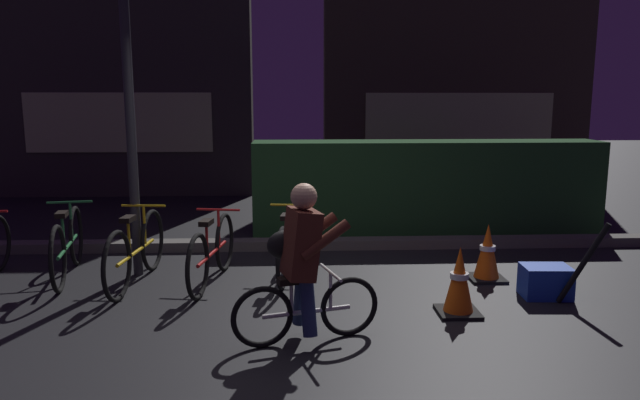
% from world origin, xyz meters
% --- Properties ---
extents(ground_plane, '(40.00, 40.00, 0.00)m').
position_xyz_m(ground_plane, '(0.00, 0.00, 0.00)').
color(ground_plane, black).
extents(sidewalk_curb, '(12.00, 0.24, 0.12)m').
position_xyz_m(sidewalk_curb, '(0.00, 2.20, 0.06)').
color(sidewalk_curb, '#56544F').
rests_on(sidewalk_curb, ground).
extents(hedge_row, '(4.80, 0.70, 1.27)m').
position_xyz_m(hedge_row, '(1.80, 3.10, 0.64)').
color(hedge_row, '#214723').
rests_on(hedge_row, ground).
extents(storefront_left, '(4.92, 0.54, 4.83)m').
position_xyz_m(storefront_left, '(-3.28, 6.50, 2.40)').
color(storefront_left, '#383330').
rests_on(storefront_left, ground).
extents(storefront_right, '(5.45, 0.54, 4.43)m').
position_xyz_m(storefront_right, '(3.32, 7.20, 2.21)').
color(storefront_right, '#42382D').
rests_on(storefront_right, ground).
extents(street_post, '(0.10, 0.10, 2.82)m').
position_xyz_m(street_post, '(-1.72, 1.20, 1.41)').
color(street_post, '#2D2D33').
rests_on(street_post, ground).
extents(parked_bike_left_mid, '(0.46, 1.65, 0.77)m').
position_xyz_m(parked_bike_left_mid, '(-2.42, 1.14, 0.35)').
color(parked_bike_left_mid, black).
rests_on(parked_bike_left_mid, ground).
extents(parked_bike_center_left, '(0.46, 1.67, 0.77)m').
position_xyz_m(parked_bike_center_left, '(-1.64, 0.87, 0.35)').
color(parked_bike_center_left, black).
rests_on(parked_bike_center_left, ground).
extents(parked_bike_center_right, '(0.46, 1.57, 0.73)m').
position_xyz_m(parked_bike_center_right, '(-0.88, 0.85, 0.33)').
color(parked_bike_center_right, black).
rests_on(parked_bike_center_right, ground).
extents(parked_bike_right_mid, '(0.46, 1.56, 0.72)m').
position_xyz_m(parked_bike_right_mid, '(-0.11, 1.11, 0.33)').
color(parked_bike_right_mid, black).
rests_on(parked_bike_right_mid, ground).
extents(traffic_cone_near, '(0.36, 0.36, 0.61)m').
position_xyz_m(traffic_cone_near, '(1.38, -0.10, 0.29)').
color(traffic_cone_near, black).
rests_on(traffic_cone_near, ground).
extents(traffic_cone_far, '(0.36, 0.36, 0.59)m').
position_xyz_m(traffic_cone_far, '(1.94, 0.85, 0.29)').
color(traffic_cone_far, black).
rests_on(traffic_cone_far, ground).
extents(blue_crate, '(0.46, 0.34, 0.30)m').
position_xyz_m(blue_crate, '(2.33, 0.30, 0.15)').
color(blue_crate, '#193DB7').
rests_on(blue_crate, ground).
extents(cyclist, '(1.15, 0.50, 1.25)m').
position_xyz_m(cyclist, '(0.01, -0.62, 0.63)').
color(cyclist, black).
rests_on(cyclist, ground).
extents(closed_umbrella, '(0.39, 0.23, 0.79)m').
position_xyz_m(closed_umbrella, '(2.55, 0.05, 0.39)').
color(closed_umbrella, black).
rests_on(closed_umbrella, ground).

